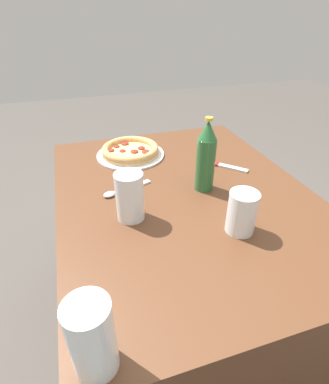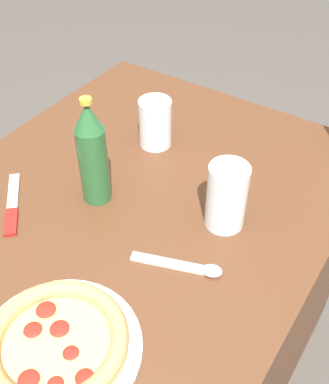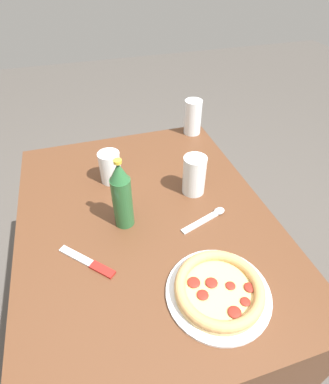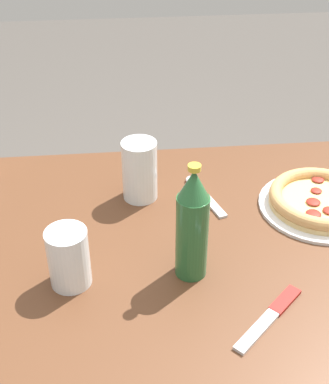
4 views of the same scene
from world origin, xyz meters
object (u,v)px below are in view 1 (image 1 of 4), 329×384
Objects in this scene: glass_lemonade at (130,199)px; spoon at (121,191)px; glass_red_wine at (242,214)px; knife at (221,165)px; beer_bottle at (206,157)px; glass_cola at (92,340)px; pizza_salami at (130,151)px.

glass_lemonade reaches higher than spoon.
glass_red_wine is 0.78× the size of knife.
beer_bottle is 1.60× the size of knife.
beer_bottle reaches higher than glass_lemonade.
glass_lemonade is 0.28m from beer_bottle.
spoon is at bearing -80.62° from knife.
beer_bottle is (-0.23, -0.00, 0.06)m from glass_red_wine.
spoon reaches higher than knife.
beer_bottle is at bearing 139.09° from glass_cola.
glass_lemonade is (-0.15, -0.27, 0.01)m from glass_red_wine.
spoon is (-0.29, -0.28, -0.05)m from glass_red_wine.
beer_bottle is at bearing 29.45° from pizza_salami.
spoon is (-0.54, 0.14, -0.07)m from glass_cola.
beer_bottle reaches higher than glass_cola.
spoon is at bearing 165.06° from glass_cola.
glass_lemonade is 0.59× the size of beer_bottle.
glass_cola is 1.09× the size of glass_lemonade.
glass_lemonade is at bearing 159.62° from glass_cola.
glass_red_wine is at bearing -19.26° from knife.
glass_lemonade is 0.45m from knife.
beer_bottle reaches higher than pizza_salami.
knife is 0.41m from spoon.
glass_lemonade is (0.40, -0.09, 0.04)m from pizza_salami.
pizza_salami is at bearing -121.98° from knife.
glass_cola reaches higher than knife.
glass_lemonade reaches higher than knife.
glass_red_wine is 0.40m from spoon.
knife is at bearing 99.38° from spoon.
glass_lemonade reaches higher than pizza_salami.
knife is at bearing 117.82° from glass_lemonade.
beer_bottle reaches higher than knife.
pizza_salami is 1.89× the size of glass_lemonade.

